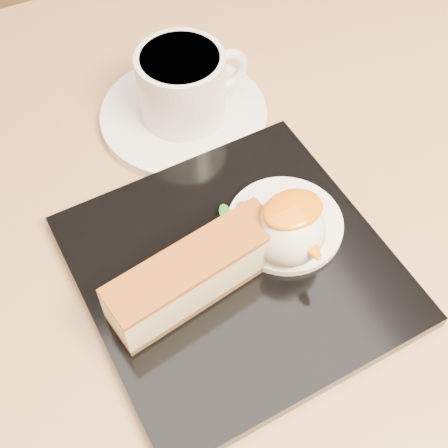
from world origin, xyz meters
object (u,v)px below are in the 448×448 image
ice_cream_scoop (289,231)px  table (213,365)px  dessert_plate (236,269)px  saucer (184,115)px  cheesecake (195,274)px  coffee_cup (184,84)px

ice_cream_scoop → table: bearing=176.0°
dessert_plate → ice_cream_scoop: size_ratio=4.12×
dessert_plate → saucer: 0.17m
cheesecake → ice_cream_scoop: (0.08, 0.00, 0.01)m
ice_cream_scoop → coffee_cup: (-0.01, 0.17, 0.00)m
table → ice_cream_scoop: bearing=-4.0°
table → ice_cream_scoop: (0.06, -0.00, 0.19)m
cheesecake → coffee_cup: 0.18m
table → saucer: 0.24m
cheesecake → table: bearing=8.0°
saucer → ice_cream_scoop: bearing=-86.9°
table → ice_cream_scoop: ice_cream_scoop is taller
cheesecake → ice_cream_scoop: size_ratio=2.52×
ice_cream_scoop → saucer: 0.17m
saucer → table: bearing=-107.5°
table → coffee_cup: size_ratio=7.87×
dessert_plate → ice_cream_scoop: bearing=-7.1°
ice_cream_scoop → saucer: bearing=93.1°
cheesecake → saucer: (0.07, 0.17, -0.03)m
saucer → dessert_plate: bearing=-100.5°
dessert_plate → cheesecake: cheesecake is taller
coffee_cup → table: bearing=-108.6°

